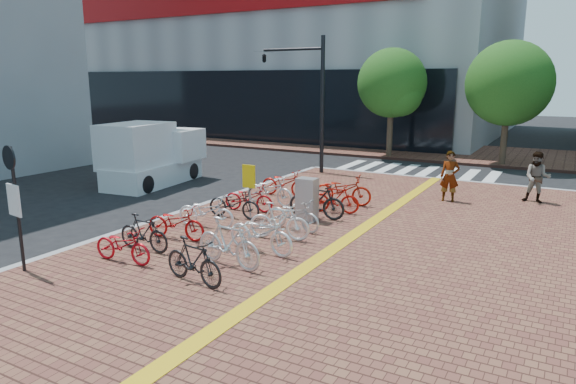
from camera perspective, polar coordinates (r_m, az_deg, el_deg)
The scene contains 30 objects.
ground at distance 13.44m, azimuth -4.54°, elevation -6.75°, with size 120.00×120.00×0.00m, color black.
sidewalk at distance 8.13m, azimuth -6.58°, elevation -19.85°, with size 14.00×34.00×0.15m, color brown.
tactile_strip at distance 8.64m, azimuth -12.25°, elevation -17.36°, with size 0.40×34.00×0.01m, color gold.
kerb_north at distance 23.30m, azimuth 18.55°, elevation 1.07°, with size 14.00×0.25×0.15m, color gray.
far_sidewalk at distance 32.61m, azimuth 16.41°, elevation 4.29°, with size 70.00×8.00×0.15m, color brown.
crosswalk at distance 25.78m, azimuth 13.94°, elevation 2.23°, with size 7.50×4.00×0.01m.
street_trees at distance 28.06m, azimuth 25.46°, elevation 10.62°, with size 16.20×4.60×6.35m.
bike_0 at distance 12.77m, azimuth -17.89°, elevation -5.63°, with size 0.57×1.63×0.86m, color red.
bike_1 at distance 13.46m, azimuth -15.75°, elevation -4.37°, with size 0.45×1.58×0.95m, color black.
bike_2 at distance 14.22m, azimuth -12.34°, elevation -3.33°, with size 0.62×1.76×0.93m, color #AC0C0D.
bike_3 at distance 15.23m, azimuth -9.11°, elevation -2.13°, with size 0.62×1.79×0.94m, color white.
bike_4 at distance 16.10m, azimuth -6.00°, elevation -1.25°, with size 0.62×1.77×0.93m, color black.
bike_5 at distance 16.89m, azimuth -4.38°, elevation -0.65°, with size 0.59×1.70×0.89m, color #B40C14.
bike_6 at distance 17.73m, azimuth -2.04°, elevation 0.20°, with size 0.67×1.91×1.00m, color silver.
bike_7 at distance 18.98m, azimuth -0.42°, elevation 1.00°, with size 0.66×1.89×0.99m, color #A9120C.
bike_8 at distance 11.11m, azimuth -10.46°, elevation -7.55°, with size 0.47×1.66×1.00m, color black.
bike_9 at distance 11.94m, azimuth -6.65°, elevation -5.62°, with size 0.54×1.91×1.15m, color silver.
bike_10 at distance 12.84m, azimuth -3.05°, elevation -4.54°, with size 0.68×1.95×1.02m, color white.
bike_11 at distance 13.85m, azimuth -0.98°, elevation -3.25°, with size 0.48×1.71×1.03m, color white.
bike_12 at distance 14.73m, azimuth 0.68°, elevation -2.51°, with size 0.61×1.74×0.92m, color #B4B4B9.
bike_13 at distance 15.95m, azimuth 3.19°, elevation -1.00°, with size 0.52×1.85×1.11m, color black.
bike_14 at distance 16.67m, azimuth 5.24°, elevation -0.71°, with size 0.45×1.60×0.96m, color red.
bike_15 at distance 17.80m, azimuth 6.11°, elevation 0.26°, with size 0.70×2.00×1.05m, color #A5190B.
pedestrian_a at distance 19.00m, azimuth 17.53°, elevation 1.67°, with size 0.66×0.43×1.80m, color gray.
pedestrian_b at distance 19.93m, azimuth 25.96°, elevation 1.47°, with size 0.88×0.68×1.80m, color #4D5261.
utility_box at distance 15.69m, azimuth 2.13°, elevation -0.83°, with size 0.60×0.44×1.32m, color #A9A8AD.
yellow_sign at distance 15.97m, azimuth -4.35°, elevation 1.21°, with size 0.45×0.10×1.67m.
notice_sign at distance 12.74m, azimuth -28.15°, elevation -0.13°, with size 0.53×0.16×2.87m.
traffic_light_pole at distance 24.25m, azimuth 0.76°, elevation 12.41°, with size 3.30×1.27×6.15m.
box_truck at distance 22.51m, azimuth -14.94°, elevation 3.94°, with size 2.49×4.77×2.65m.
Camera 1 is at (7.09, -10.53, 4.41)m, focal length 32.00 mm.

